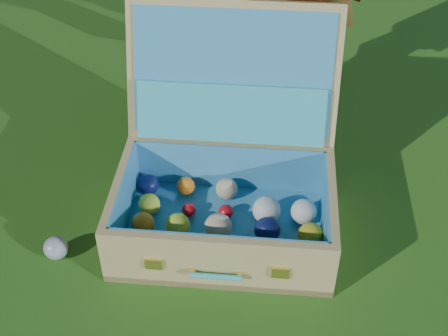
# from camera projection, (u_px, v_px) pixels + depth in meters

# --- Properties ---
(ground) EXTENTS (60.00, 60.00, 0.00)m
(ground) POSITION_uv_depth(u_px,v_px,m) (211.00, 234.00, 1.96)
(ground) COLOR #215114
(ground) RESTS_ON ground
(stray_ball) EXTENTS (0.07, 0.07, 0.07)m
(stray_ball) POSITION_uv_depth(u_px,v_px,m) (56.00, 248.00, 1.86)
(stray_ball) COLOR teal
(stray_ball) RESTS_ON ground
(suitcase) EXTENTS (0.71, 0.68, 0.61)m
(suitcase) POSITION_uv_depth(u_px,v_px,m) (227.00, 171.00, 1.92)
(suitcase) COLOR tan
(suitcase) RESTS_ON ground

